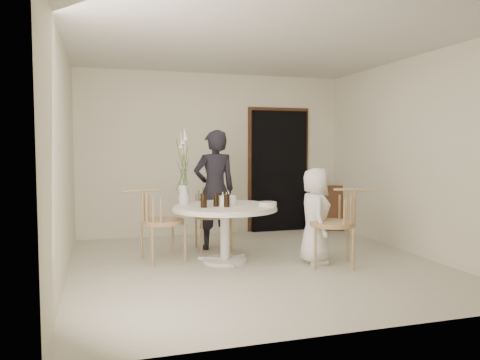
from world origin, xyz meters
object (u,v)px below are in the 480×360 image
object	(u,v)px
chair_far	(211,208)
flower_vase	(184,175)
chair_right	(344,215)
table	(225,214)
birthday_cake	(226,201)
chair_left	(153,215)
boy	(315,216)
girl	(215,190)

from	to	relation	value
chair_far	flower_vase	bearing A→B (deg)	-128.80
chair_right	chair_far	bearing A→B (deg)	-116.01
chair_right	flower_vase	size ratio (longest dim) A/B	0.98
table	chair_far	distance (m)	0.88
table	chair_far	world-z (taller)	chair_far
chair_far	birthday_cake	size ratio (longest dim) A/B	3.67
table	chair_left	bearing A→B (deg)	162.88
flower_vase	boy	bearing A→B (deg)	-22.39
boy	birthday_cake	size ratio (longest dim) A/B	4.85
table	chair_right	size ratio (longest dim) A/B	1.37
table	chair_far	size ratio (longest dim) A/B	1.45
chair_far	girl	distance (m)	0.27
birthday_cake	flower_vase	size ratio (longest dim) A/B	0.25
chair_right	boy	distance (m)	0.35
table	flower_vase	bearing A→B (deg)	150.68
chair_right	boy	bearing A→B (deg)	-107.09
table	girl	distance (m)	0.87
boy	girl	bearing A→B (deg)	55.47
birthday_cake	boy	bearing A→B (deg)	-19.59
chair_far	flower_vase	world-z (taller)	flower_vase
chair_right	birthday_cake	xyz separation A→B (m)	(-1.34, 0.60, 0.16)
chair_left	flower_vase	size ratio (longest dim) A/B	0.96
flower_vase	girl	bearing A→B (deg)	45.73
table	chair_right	distance (m)	1.48
boy	birthday_cake	xyz separation A→B (m)	(-1.06, 0.38, 0.18)
table	birthday_cake	bearing A→B (deg)	10.38
boy	flower_vase	size ratio (longest dim) A/B	1.23
chair_right	girl	xyz separation A→B (m)	(-1.29, 1.43, 0.23)
chair_far	boy	distance (m)	1.64
chair_right	boy	world-z (taller)	boy
table	birthday_cake	distance (m)	0.18
girl	birthday_cake	xyz separation A→B (m)	(-0.05, -0.83, -0.07)
chair_far	chair_left	size ratio (longest dim) A/B	0.97
chair_far	birthday_cake	world-z (taller)	chair_far
birthday_cake	flower_vase	world-z (taller)	flower_vase
chair_right	girl	distance (m)	1.94
girl	flower_vase	world-z (taller)	flower_vase
table	girl	world-z (taller)	girl
chair_right	chair_left	bearing A→B (deg)	-89.25
chair_left	birthday_cake	xyz separation A→B (m)	(0.90, -0.27, 0.18)
chair_left	birthday_cake	distance (m)	0.95
girl	boy	xyz separation A→B (m)	(1.02, -1.21, -0.25)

